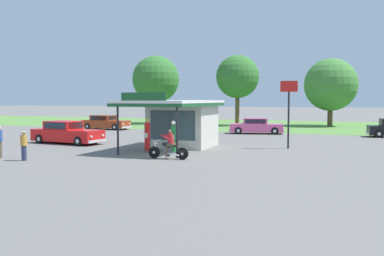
{
  "coord_description": "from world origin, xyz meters",
  "views": [
    {
      "loc": [
        9.63,
        -21.67,
        3.2
      ],
      "look_at": [
        0.34,
        2.89,
        1.4
      ],
      "focal_mm": 39.56,
      "sensor_mm": 36.0,
      "label": 1
    }
  ],
  "objects_px": {
    "parked_car_back_row_centre": "(175,125)",
    "bystander_leaning_by_kiosk": "(24,145)",
    "motorcycle_with_rider": "(169,147)",
    "roadside_pole_sign": "(289,102)",
    "featured_classic_sedan": "(67,133)",
    "parked_car_back_row_left": "(106,123)",
    "bystander_admiring_sedan": "(180,126)",
    "parked_car_second_row_spare": "(256,126)",
    "gas_pump_offside": "(174,139)",
    "gas_pump_nearside": "(147,137)"
  },
  "relations": [
    {
      "from": "motorcycle_with_rider",
      "to": "parked_car_back_row_left",
      "type": "relative_size",
      "value": 0.43
    },
    {
      "from": "parked_car_back_row_centre",
      "to": "roadside_pole_sign",
      "type": "bearing_deg",
      "value": -39.64
    },
    {
      "from": "gas_pump_nearside",
      "to": "bystander_admiring_sedan",
      "type": "height_order",
      "value": "gas_pump_nearside"
    },
    {
      "from": "gas_pump_nearside",
      "to": "gas_pump_offside",
      "type": "relative_size",
      "value": 1.06
    },
    {
      "from": "bystander_leaning_by_kiosk",
      "to": "gas_pump_nearside",
      "type": "bearing_deg",
      "value": 50.71
    },
    {
      "from": "featured_classic_sedan",
      "to": "parked_car_back_row_centre",
      "type": "height_order",
      "value": "featured_classic_sedan"
    },
    {
      "from": "gas_pump_offside",
      "to": "bystander_admiring_sedan",
      "type": "relative_size",
      "value": 1.12
    },
    {
      "from": "bystander_admiring_sedan",
      "to": "gas_pump_nearside",
      "type": "bearing_deg",
      "value": -78.08
    },
    {
      "from": "gas_pump_offside",
      "to": "roadside_pole_sign",
      "type": "distance_m",
      "value": 8.01
    },
    {
      "from": "parked_car_back_row_centre",
      "to": "motorcycle_with_rider",
      "type": "bearing_deg",
      "value": -68.08
    },
    {
      "from": "parked_car_back_row_centre",
      "to": "roadside_pole_sign",
      "type": "relative_size",
      "value": 1.18
    },
    {
      "from": "parked_car_back_row_left",
      "to": "bystander_admiring_sedan",
      "type": "height_order",
      "value": "bystander_admiring_sedan"
    },
    {
      "from": "bystander_admiring_sedan",
      "to": "motorcycle_with_rider",
      "type": "bearing_deg",
      "value": -70.17
    },
    {
      "from": "motorcycle_with_rider",
      "to": "roadside_pole_sign",
      "type": "relative_size",
      "value": 0.52
    },
    {
      "from": "bystander_admiring_sedan",
      "to": "roadside_pole_sign",
      "type": "relative_size",
      "value": 0.4
    },
    {
      "from": "parked_car_back_row_left",
      "to": "motorcycle_with_rider",
      "type": "bearing_deg",
      "value": -49.68
    },
    {
      "from": "parked_car_back_row_centre",
      "to": "bystander_admiring_sedan",
      "type": "relative_size",
      "value": 2.98
    },
    {
      "from": "gas_pump_offside",
      "to": "bystander_admiring_sedan",
      "type": "height_order",
      "value": "gas_pump_offside"
    },
    {
      "from": "featured_classic_sedan",
      "to": "parked_car_back_row_left",
      "type": "distance_m",
      "value": 14.42
    },
    {
      "from": "parked_car_second_row_spare",
      "to": "bystander_leaning_by_kiosk",
      "type": "distance_m",
      "value": 22.6
    },
    {
      "from": "gas_pump_nearside",
      "to": "parked_car_second_row_spare",
      "type": "xyz_separation_m",
      "value": [
        3.23,
        15.85,
        -0.27
      ]
    },
    {
      "from": "gas_pump_offside",
      "to": "bystander_admiring_sedan",
      "type": "distance_m",
      "value": 11.37
    },
    {
      "from": "gas_pump_nearside",
      "to": "parked_car_second_row_spare",
      "type": "distance_m",
      "value": 16.17
    },
    {
      "from": "gas_pump_nearside",
      "to": "motorcycle_with_rider",
      "type": "relative_size",
      "value": 0.89
    },
    {
      "from": "featured_classic_sedan",
      "to": "bystander_leaning_by_kiosk",
      "type": "distance_m",
      "value": 8.54
    },
    {
      "from": "gas_pump_offside",
      "to": "motorcycle_with_rider",
      "type": "distance_m",
      "value": 2.3
    },
    {
      "from": "motorcycle_with_rider",
      "to": "roadside_pole_sign",
      "type": "bearing_deg",
      "value": 53.2
    },
    {
      "from": "parked_car_back_row_left",
      "to": "bystander_leaning_by_kiosk",
      "type": "bearing_deg",
      "value": -68.16
    },
    {
      "from": "parked_car_back_row_centre",
      "to": "bystander_admiring_sedan",
      "type": "distance_m",
      "value": 4.95
    },
    {
      "from": "bystander_leaning_by_kiosk",
      "to": "bystander_admiring_sedan",
      "type": "bearing_deg",
      "value": 82.28
    },
    {
      "from": "parked_car_second_row_spare",
      "to": "bystander_admiring_sedan",
      "type": "bearing_deg",
      "value": -136.56
    },
    {
      "from": "parked_car_back_row_left",
      "to": "parked_car_back_row_centre",
      "type": "bearing_deg",
      "value": -5.9
    },
    {
      "from": "motorcycle_with_rider",
      "to": "featured_classic_sedan",
      "type": "bearing_deg",
      "value": 155.31
    },
    {
      "from": "gas_pump_nearside",
      "to": "parked_car_back_row_centre",
      "type": "height_order",
      "value": "gas_pump_nearside"
    },
    {
      "from": "featured_classic_sedan",
      "to": "bystander_admiring_sedan",
      "type": "relative_size",
      "value": 3.29
    },
    {
      "from": "gas_pump_nearside",
      "to": "bystander_leaning_by_kiosk",
      "type": "bearing_deg",
      "value": -129.29
    },
    {
      "from": "gas_pump_nearside",
      "to": "parked_car_second_row_spare",
      "type": "relative_size",
      "value": 0.39
    },
    {
      "from": "gas_pump_nearside",
      "to": "parked_car_back_row_left",
      "type": "relative_size",
      "value": 0.38
    },
    {
      "from": "roadside_pole_sign",
      "to": "gas_pump_offside",
      "type": "bearing_deg",
      "value": -140.62
    },
    {
      "from": "motorcycle_with_rider",
      "to": "parked_car_back_row_left",
      "type": "distance_m",
      "value": 23.73
    },
    {
      "from": "gas_pump_nearside",
      "to": "roadside_pole_sign",
      "type": "height_order",
      "value": "roadside_pole_sign"
    },
    {
      "from": "gas_pump_offside",
      "to": "roadside_pole_sign",
      "type": "bearing_deg",
      "value": 39.38
    },
    {
      "from": "parked_car_back_row_centre",
      "to": "roadside_pole_sign",
      "type": "distance_m",
      "value": 16.05
    },
    {
      "from": "roadside_pole_sign",
      "to": "bystander_leaning_by_kiosk",
      "type": "bearing_deg",
      "value": -139.6
    },
    {
      "from": "gas_pump_offside",
      "to": "bystander_leaning_by_kiosk",
      "type": "distance_m",
      "value": 8.19
    },
    {
      "from": "parked_car_back_row_centre",
      "to": "bystander_leaning_by_kiosk",
      "type": "relative_size",
      "value": 3.37
    },
    {
      "from": "featured_classic_sedan",
      "to": "parked_car_second_row_spare",
      "type": "xyz_separation_m",
      "value": [
        10.96,
        13.38,
        -0.07
      ]
    },
    {
      "from": "bystander_admiring_sedan",
      "to": "parked_car_back_row_left",
      "type": "bearing_deg",
      "value": 153.93
    },
    {
      "from": "gas_pump_offside",
      "to": "bystander_admiring_sedan",
      "type": "bearing_deg",
      "value": 110.42
    },
    {
      "from": "parked_car_back_row_left",
      "to": "roadside_pole_sign",
      "type": "height_order",
      "value": "roadside_pole_sign"
    }
  ]
}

